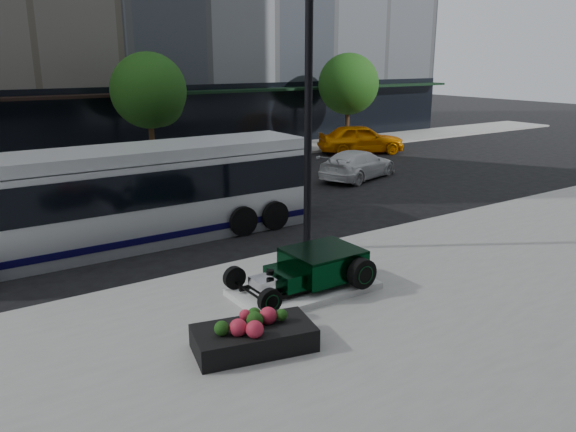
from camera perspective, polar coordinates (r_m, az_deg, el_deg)
ground at (r=18.32m, az=-1.83°, el=-1.69°), size 120.00×120.00×0.00m
sidewalk_far at (r=30.76m, az=-15.90°, el=4.98°), size 70.00×4.00×0.12m
street_trees at (r=29.82m, az=-13.73°, el=12.01°), size 29.80×3.80×5.70m
display_plinth at (r=13.47m, az=1.65°, el=-7.38°), size 3.40×1.80×0.15m
hot_rod at (r=13.46m, az=2.83°, el=-5.10°), size 3.22×2.00×0.81m
info_plaque at (r=11.56m, az=-1.47°, el=-11.22°), size 0.44×0.36×0.31m
lamppost at (r=15.67m, az=2.05°, el=8.29°), size 0.40×0.40×7.21m
flower_planter at (r=10.93m, az=-3.50°, el=-12.07°), size 2.46×1.61×0.74m
transit_bus at (r=17.56m, az=-16.48°, el=1.93°), size 12.12×2.88×2.92m
white_sedan at (r=26.63m, az=7.14°, el=5.22°), size 5.01×3.25×1.35m
yellow_taxi at (r=33.92m, az=7.43°, el=7.78°), size 5.43×3.89×1.72m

